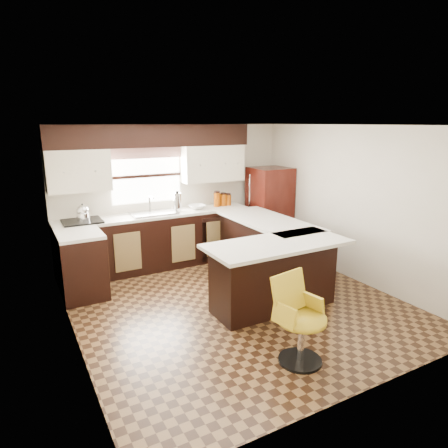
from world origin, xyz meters
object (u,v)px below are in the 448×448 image
peninsula_long (265,250)px  bar_chair (302,321)px  peninsula_return (274,276)px  refrigerator (269,210)px

peninsula_long → bar_chair: size_ratio=2.09×
peninsula_long → peninsula_return: size_ratio=1.18×
bar_chair → peninsula_return: bearing=56.6°
peninsula_long → peninsula_return: (-0.53, -0.97, 0.00)m
peninsula_long → peninsula_return: 1.11m
peninsula_long → refrigerator: (0.83, 1.08, 0.36)m
peninsula_return → refrigerator: size_ratio=1.02×
peninsula_return → bar_chair: size_ratio=1.77×
peninsula_return → refrigerator: bearing=56.6°
peninsula_return → refrigerator: refrigerator is taller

